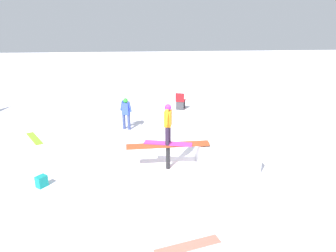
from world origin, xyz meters
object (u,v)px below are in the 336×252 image
Objects in this scene: bystander_blue at (126,112)px; folding_chair at (180,102)px; loose_snowboard_coral at (188,246)px; loose_snowboard_white at (300,137)px; backpack_on_snow at (42,181)px; main_rider_on_rail at (168,125)px; rail_feature at (168,148)px; loose_snowboard_lime at (34,138)px.

bystander_blue is 3.79m from folding_chair.
loose_snowboard_white is at bearing -147.80° from loose_snowboard_coral.
loose_snowboard_white is 4.32× the size of backpack_on_snow.
main_rider_on_rail is 1.05× the size of loose_snowboard_white.
rail_feature is 1.93× the size of bystander_blue.
loose_snowboard_coral is 8.53m from loose_snowboard_lime.
folding_chair is at bearing -111.38° from loose_snowboard_coral.
rail_feature reaches higher than backpack_on_snow.
loose_snowboard_white is (-5.51, -2.27, -0.73)m from rail_feature.
bystander_blue is at bearing -71.19° from rail_feature.
loose_snowboard_lime is (5.32, -6.66, 0.00)m from loose_snowboard_coral.
loose_snowboard_lime is at bearing -16.36° from main_rider_on_rail.
rail_feature reaches higher than loose_snowboard_lime.
loose_snowboard_coral and loose_snowboard_white have the same top height.
folding_chair is (-2.61, -2.72, -0.36)m from bystander_blue.
rail_feature reaches higher than loose_snowboard_white.
main_rider_on_rail reaches higher than loose_snowboard_coral.
main_rider_on_rail reaches higher than folding_chair.
bystander_blue is at bearing -93.54° from loose_snowboard_coral.
rail_feature is 6.00m from loose_snowboard_white.
folding_chair is (-6.25, -3.57, 0.40)m from loose_snowboard_lime.
backpack_on_snow is at bearing 10.19° from rail_feature.
loose_snowboard_lime is 1.03× the size of loose_snowboard_white.
backpack_on_snow reaches higher than loose_snowboard_coral.
bystander_blue reaches higher than folding_chair.
main_rider_on_rail is at bearing 138.91° from bystander_blue.
loose_snowboard_white is at bearing -144.28° from main_rider_on_rail.
loose_snowboard_coral is at bearing -87.63° from backpack_on_snow.
folding_chair is at bearing -106.77° from bystander_blue.
loose_snowboard_lime is 10.67m from loose_snowboard_white.
bystander_blue is at bearing -24.17° from loose_snowboard_white.
rail_feature is 7.79× the size of backpack_on_snow.
main_rider_on_rail is at bearing -151.07° from loose_snowboard_lime.
backpack_on_snow reaches higher than loose_snowboard_white.
main_rider_on_rail reaches higher than loose_snowboard_white.
loose_snowboard_white is 1.67× the size of folding_chair.
bystander_blue is 3.81m from loose_snowboard_lime.
rail_feature is 1.76× the size of loose_snowboard_lime.
main_rider_on_rail is at bearing 0.00° from rail_feature.
rail_feature is 3.01× the size of folding_chair.
loose_snowboard_lime is 1.71× the size of folding_chair.
backpack_on_snow is (9.26, 3.16, 0.16)m from loose_snowboard_white.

